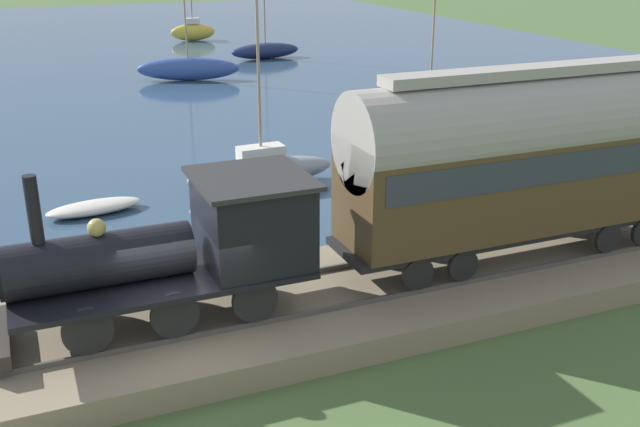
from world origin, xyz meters
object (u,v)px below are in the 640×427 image
Objects in this scene: sailboat_green at (430,102)px; rowboat_near_shore at (371,145)px; sailboat_gray at (261,169)px; steam_locomotive at (195,240)px; sailboat_yellow at (193,31)px; passenger_coach at (522,153)px; rowboat_far_out at (94,207)px; sailboat_navy at (265,50)px; sailboat_blue at (188,68)px.

sailboat_green is 3.00× the size of rowboat_near_shore.
steam_locomotive is at bearing 152.03° from sailboat_gray.
sailboat_yellow is at bearing 12.94° from sailboat_green.
sailboat_yellow is 34.91m from rowboat_near_shore.
passenger_coach is 1.03× the size of sailboat_gray.
sailboat_yellow is (29.84, 4.41, 0.27)m from sailboat_green.
rowboat_far_out is (-0.52, 5.65, -0.41)m from sailboat_gray.
sailboat_navy reaches higher than rowboat_far_out.
sailboat_blue is 17.64m from sailboat_yellow.
rowboat_near_shore is (-17.80, -3.19, -0.51)m from sailboat_blue.
rowboat_far_out is at bearing 148.20° from sailboat_navy.
sailboat_yellow is at bearing 3.19° from sailboat_blue.
sailboat_green is at bearing -57.64° from sailboat_gray.
sailboat_yellow is 2.83× the size of rowboat_near_shore.
sailboat_navy is 27.97m from sailboat_gray.
rowboat_far_out is at bearing 120.56° from sailboat_green.
sailboat_yellow is at bearing 9.13° from sailboat_navy.
sailboat_yellow is 40.02m from rowboat_far_out.
sailboat_gray reaches higher than sailboat_yellow.
steam_locomotive is 10.49m from sailboat_gray.
sailboat_gray is at bearing 129.07° from sailboat_green.
sailboat_blue reaches higher than sailboat_green.
sailboat_blue is 9.08m from sailboat_navy.
passenger_coach is 10.31m from sailboat_gray.
sailboat_blue reaches higher than sailboat_navy.
sailboat_yellow is (46.84, -11.26, -1.54)m from steam_locomotive.
sailboat_gray is at bearing 132.15° from rowboat_near_shore.
sailboat_navy reaches higher than steam_locomotive.
sailboat_yellow is (37.52, -6.75, 0.14)m from sailboat_gray.
sailboat_green is (-12.76, -8.84, -0.25)m from sailboat_blue.
sailboat_blue is at bearing 39.24° from sailboat_green.
sailboat_navy is at bearing -20.90° from steam_locomotive.
passenger_coach is at bearing -141.19° from rowboat_far_out.
passenger_coach reaches higher than steam_locomotive.
sailboat_green is at bearing -31.73° from rowboat_near_shore.
rowboat_far_out is at bearing 7.40° from steam_locomotive.
sailboat_navy is 30.75m from rowboat_far_out.
sailboat_gray is at bearing 172.33° from sailboat_yellow.
sailboat_blue is 1.44× the size of sailboat_green.
steam_locomotive is at bearing -179.96° from rowboat_far_out.
sailboat_navy is 2.81× the size of rowboat_far_out.
steam_locomotive is 15.73m from rowboat_near_shore.
sailboat_navy is at bearing -36.12° from rowboat_far_out.
rowboat_far_out is (-8.20, 16.81, -0.28)m from sailboat_green.
sailboat_gray reaches higher than rowboat_far_out.
passenger_coach is at bearing -90.00° from steam_locomotive.
sailboat_green reaches higher than steam_locomotive.
passenger_coach is at bearing 168.01° from sailboat_navy.
steam_locomotive is 9.11m from rowboat_far_out.
rowboat_far_out is (-38.04, 12.40, -0.55)m from sailboat_yellow.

